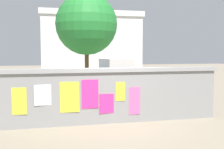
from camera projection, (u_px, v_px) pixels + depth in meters
The scene contains 8 objects.
ground at pixel (83, 89), 16.08m from camera, with size 60.00×60.00×0.00m, color gray.
poster_wall at pixel (114, 95), 8.24m from camera, with size 6.86×0.42×1.68m.
auto_rickshaw_truck at pixel (96, 80), 12.15m from camera, with size 3.77×1.98×1.85m.
motorcycle at pixel (161, 98), 10.07m from camera, with size 1.90×0.56×0.87m.
bicycle_near at pixel (142, 87), 14.05m from camera, with size 1.71×0.44×0.95m.
person_walking at pixel (56, 87), 9.00m from camera, with size 0.44×0.44×1.62m.
tree_roadside at pixel (86, 24), 17.92m from camera, with size 4.09×4.09×6.06m.
building_background at pixel (90, 43), 27.45m from camera, with size 9.87×5.13×6.08m.
Camera 1 is at (-1.90, -7.94, 2.15)m, focal length 43.33 mm.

